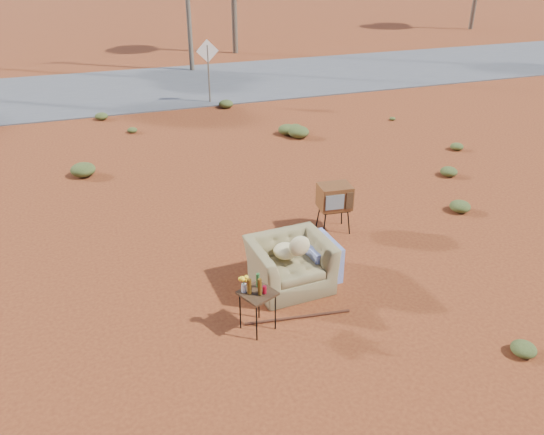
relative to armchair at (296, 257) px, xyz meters
name	(u,v)px	position (x,y,z in m)	size (l,w,h in m)	color
ground	(294,301)	(-0.20, -0.48, -0.52)	(140.00, 140.00, 0.00)	brown
highway	(156,87)	(-0.20, 14.52, -0.50)	(140.00, 7.00, 0.04)	#565659
armchair	(296,257)	(0.00, 0.00, 0.00)	(1.53, 1.03, 1.11)	olive
tv_unit	(335,197)	(1.38, 1.46, 0.21)	(0.65, 0.55, 0.98)	black
side_table	(255,291)	(-1.00, -0.91, 0.16)	(0.60, 0.60, 0.93)	#3D2516
rusty_bar	(298,317)	(-0.31, -0.90, -0.50)	(0.04, 0.04, 1.65)	#512315
road_sign	(208,60)	(1.30, 11.52, 0.98)	(0.78, 0.06, 2.19)	brown
scrub_patch	(188,192)	(-1.03, 3.93, -0.38)	(17.49, 8.07, 0.33)	#4D5826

